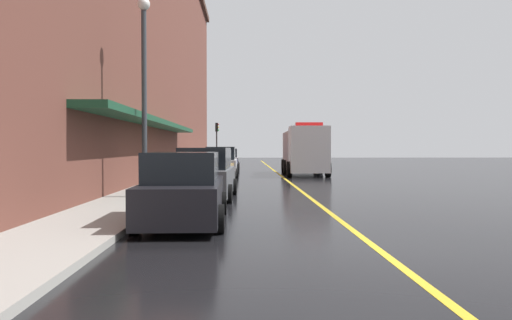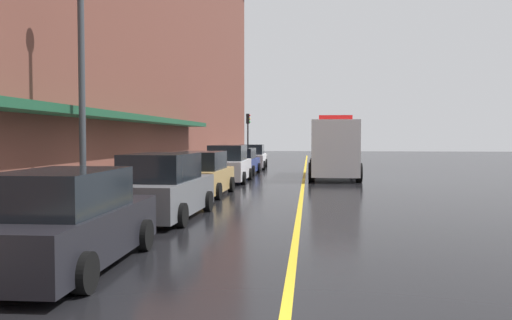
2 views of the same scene
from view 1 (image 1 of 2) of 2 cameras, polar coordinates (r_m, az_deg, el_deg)
The scene contains 16 objects.
ground_plane at distance 33.93m, azimuth 2.72°, elevation -1.69°, with size 112.00×112.00×0.00m, color black.
sidewalk_left at distance 34.04m, azimuth -7.75°, elevation -1.57°, with size 2.40×70.00×0.15m, color #9E9B93.
lane_center_stripe at distance 33.93m, azimuth 2.72°, elevation -1.68°, with size 0.16×70.00×0.01m, color gold.
brick_building_left at distance 34.85m, azimuth -16.89°, elevation 14.17°, with size 9.29×64.00×19.11m.
parked_car_0 at distance 12.04m, azimuth -8.50°, elevation -3.54°, with size 2.11×4.87×1.76m.
parked_car_1 at distance 17.77m, azimuth -5.93°, elevation -1.78°, with size 2.23×4.82×1.87m.
parked_car_2 at distance 23.64m, azimuth -5.12°, elevation -1.08°, with size 2.19×4.57×1.76m.
parked_car_3 at distance 29.85m, azimuth -4.13°, elevation -0.42°, with size 2.13×4.48×1.92m.
parked_car_4 at distance 35.47m, azimuth -3.81°, elevation -0.31°, with size 2.11×4.52×1.64m.
parked_car_5 at distance 41.50m, azimuth -3.47°, elevation 0.04°, with size 2.23×4.86×1.78m.
box_truck at distance 33.54m, azimuth 5.67°, elevation 1.08°, with size 2.88×8.27×3.45m.
parking_meter_0 at distance 34.52m, azimuth -6.24°, elevation 0.12°, with size 0.14×0.18×1.33m.
parking_meter_1 at distance 20.30m, azimuth -9.61°, elevation -0.84°, with size 0.14×0.18×1.33m.
parking_meter_2 at distance 26.32m, azimuth -7.74°, elevation -0.31°, with size 0.14×0.18×1.33m.
street_lamp_left at distance 17.57m, azimuth -13.06°, elevation 9.71°, with size 0.44×0.44×6.94m.
traffic_light_near at distance 50.64m, azimuth -4.65°, elevation 2.92°, with size 0.38×0.36×4.30m.
Camera 1 is at (-2.47, -8.79, 1.87)m, focal length 33.93 mm.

